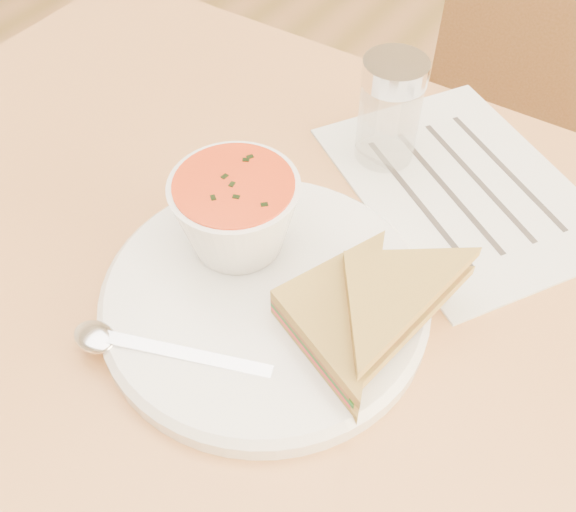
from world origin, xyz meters
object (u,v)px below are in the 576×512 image
Objects in this scene: plate at (265,299)px; soup_bowl at (236,217)px; dining_table at (280,460)px; chair_far at (503,226)px; condiment_shaker at (389,112)px.

plate is 0.07m from soup_bowl.
chair_far is (0.11, 0.45, 0.11)m from dining_table.
dining_table is at bearing 75.57° from chair_far.
chair_far is at bearing 70.69° from soup_bowl.
dining_table is at bearing -13.01° from soup_bowl.
dining_table is 9.30× the size of soup_bowl.
soup_bowl is (-0.15, -0.44, 0.32)m from chair_far.
chair_far reaches higher than soup_bowl.
soup_bowl is at bearing 166.99° from dining_table.
soup_bowl is at bearing 147.81° from plate.
chair_far is 0.42m from condiment_shaker.
condiment_shaker is at bearing 77.07° from soup_bowl.
soup_bowl is at bearing -102.93° from condiment_shaker.
dining_table is 0.48m from condiment_shaker.
condiment_shaker is (-0.00, 0.22, 0.05)m from plate.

